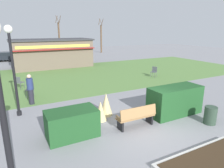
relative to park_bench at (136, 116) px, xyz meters
name	(u,v)px	position (x,y,z in m)	size (l,w,h in m)	color
ground_plane	(146,130)	(0.21, -0.43, -0.48)	(80.00, 80.00, 0.00)	gray
lawn_patch	(70,77)	(0.21, 10.56, -0.48)	(36.00, 12.00, 0.01)	#5B8442
park_bench	(136,116)	(0.00, 0.00, 0.00)	(1.71, 0.56, 0.95)	#9E7547
hedge_left	(72,123)	(-2.61, 0.53, 0.05)	(1.91, 1.10, 1.06)	#1E4C23
hedge_right	(175,101)	(2.42, 0.27, 0.21)	(2.65, 1.10, 1.38)	#1E4C23
ornamental_grass_behind_left	(106,104)	(-0.58, 1.71, 0.07)	(0.62, 0.62, 1.10)	#D1BC7F
ornamental_grass_behind_right	(101,111)	(-1.06, 1.31, -0.03)	(0.57, 0.57, 0.90)	#D1BC7F
lamppost_near	(1,107)	(-4.67, -2.43, 2.16)	(0.36, 0.36, 4.20)	black
lamppost_mid	(12,61)	(-4.31, 3.64, 2.16)	(0.36, 0.36, 4.20)	black
trash_bin	(210,115)	(3.05, -1.23, -0.09)	(0.52, 0.52, 0.78)	#2D4233
food_kiosk	(52,53)	(-0.10, 16.27, 1.06)	(8.55, 4.24, 3.06)	#6B5B4C
cafe_chair_west	(154,71)	(6.71, 7.04, 0.05)	(0.59, 0.59, 0.89)	#4C5156
cafe_chair_east	(19,82)	(-4.01, 8.45, 0.05)	(0.62, 0.62, 0.89)	#4C5156
cafe_chair_north	(31,89)	(-3.46, 6.28, 0.05)	(0.56, 0.56, 0.89)	#4C5156
person_strolling	(30,89)	(-3.60, 4.95, 0.38)	(0.34, 0.34, 1.69)	#23232D
parked_car_west_slot	(7,56)	(-4.53, 23.46, 0.16)	(4.32, 2.30, 1.20)	black
parked_car_center_slot	(49,54)	(0.78, 23.46, 0.16)	(4.22, 2.11, 1.20)	maroon
tree_left_bg	(101,38)	(10.84, 27.04, 2.13)	(0.91, 0.96, 5.95)	brown
tree_center_bg	(59,38)	(3.40, 27.41, 2.29)	(0.91, 0.96, 6.26)	brown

